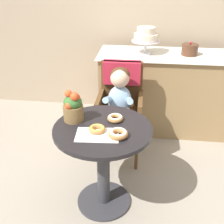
# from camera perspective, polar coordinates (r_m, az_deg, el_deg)

# --- Properties ---
(ground_plane) EXTENTS (8.00, 8.00, 0.00)m
(ground_plane) POSITION_cam_1_polar(r_m,az_deg,el_deg) (2.47, -1.64, -17.65)
(ground_plane) COLOR gray
(back_wall) EXTENTS (4.80, 0.10, 2.70)m
(back_wall) POSITION_cam_1_polar(r_m,az_deg,el_deg) (3.59, 2.60, 21.29)
(back_wall) COLOR tan
(back_wall) RESTS_ON ground
(cafe_table) EXTENTS (0.72, 0.72, 0.72)m
(cafe_table) POSITION_cam_1_polar(r_m,az_deg,el_deg) (2.13, -1.83, -8.03)
(cafe_table) COLOR black
(cafe_table) RESTS_ON ground
(wicker_chair) EXTENTS (0.42, 0.45, 0.95)m
(wicker_chair) POSITION_cam_1_polar(r_m,az_deg,el_deg) (2.69, 1.80, 3.31)
(wicker_chair) COLOR brown
(wicker_chair) RESTS_ON ground
(seated_child) EXTENTS (0.27, 0.32, 0.73)m
(seated_child) POSITION_cam_1_polar(r_m,az_deg,el_deg) (2.54, 1.50, 2.64)
(seated_child) COLOR #8CADCC
(seated_child) RESTS_ON ground
(paper_napkin) EXTENTS (0.31, 0.21, 0.00)m
(paper_napkin) POSITION_cam_1_polar(r_m,az_deg,el_deg) (1.93, -3.00, -4.67)
(paper_napkin) COLOR white
(paper_napkin) RESTS_ON cafe_table
(donut_front) EXTENTS (0.12, 0.12, 0.04)m
(donut_front) POSITION_cam_1_polar(r_m,az_deg,el_deg) (1.96, -3.07, -3.46)
(donut_front) COLOR #AD7542
(donut_front) RESTS_ON cafe_table
(donut_mid) EXTENTS (0.12, 0.12, 0.04)m
(donut_mid) POSITION_cam_1_polar(r_m,az_deg,el_deg) (2.09, 0.67, -1.20)
(donut_mid) COLOR #AD7542
(donut_mid) RESTS_ON cafe_table
(donut_side) EXTENTS (0.14, 0.14, 0.04)m
(donut_side) POSITION_cam_1_polar(r_m,az_deg,el_deg) (1.90, 1.26, -4.38)
(donut_side) COLOR #AD7542
(donut_side) RESTS_ON cafe_table
(flower_vase) EXTENTS (0.15, 0.15, 0.24)m
(flower_vase) POSITION_cam_1_polar(r_m,az_deg,el_deg) (2.08, -7.94, 1.13)
(flower_vase) COLOR brown
(flower_vase) RESTS_ON cafe_table
(display_counter) EXTENTS (1.56, 0.62, 0.90)m
(display_counter) POSITION_cam_1_polar(r_m,az_deg,el_deg) (3.29, 11.12, 3.95)
(display_counter) COLOR #93754C
(display_counter) RESTS_ON ground
(tiered_cake_stand) EXTENTS (0.30, 0.30, 0.28)m
(tiered_cake_stand) POSITION_cam_1_polar(r_m,az_deg,el_deg) (3.08, 6.90, 15.03)
(tiered_cake_stand) COLOR silver
(tiered_cake_stand) RESTS_ON display_counter
(round_layer_cake) EXTENTS (0.17, 0.17, 0.14)m
(round_layer_cake) POSITION_cam_1_polar(r_m,az_deg,el_deg) (3.14, 15.53, 12.13)
(round_layer_cake) COLOR #4C2D1E
(round_layer_cake) RESTS_ON display_counter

